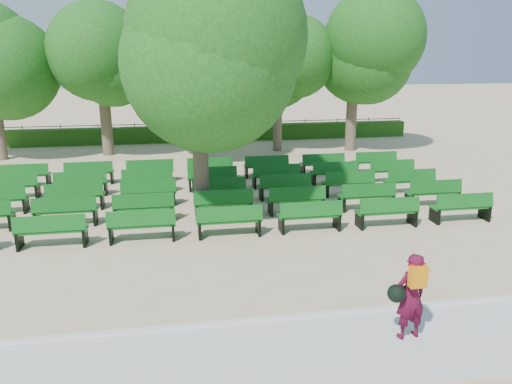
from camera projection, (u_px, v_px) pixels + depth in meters
ground at (207, 220)px, 15.36m from camera, size 120.00×120.00×0.00m
paving at (241, 360)px, 8.33m from camera, size 30.00×2.20×0.06m
curb at (233, 323)px, 9.42m from camera, size 30.00×0.12×0.10m
hedge at (188, 134)px, 28.52m from camera, size 26.00×0.70×0.90m
fence at (188, 140)px, 29.02m from camera, size 26.00×0.10×1.02m
tree_line at (192, 155)px, 24.85m from camera, size 21.80×6.80×7.04m
bench_array at (218, 199)px, 17.15m from camera, size 1.84×0.62×1.15m
tree_among at (198, 64)px, 14.56m from camera, size 4.94×4.94×6.87m
person at (410, 295)px, 8.71m from camera, size 0.78×0.49×1.60m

